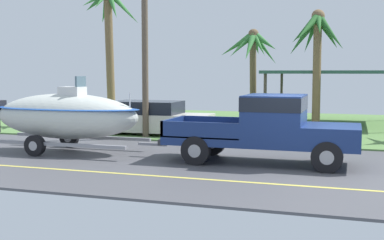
{
  "coord_description": "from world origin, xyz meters",
  "views": [
    {
      "loc": [
        1.17,
        -13.06,
        2.55
      ],
      "look_at": [
        -3.7,
        1.96,
        1.03
      ],
      "focal_mm": 46.94,
      "sensor_mm": 36.0,
      "label": 1
    }
  ],
  "objects_px": {
    "carport_awning": "(334,73)",
    "utility_pole": "(145,32)",
    "palm_tree_near_right": "(109,21)",
    "palm_tree_far_right": "(251,50)",
    "parked_sedan_far": "(152,119)",
    "palm_tree_far_left": "(317,39)",
    "boat_on_trailer": "(66,116)",
    "pickup_truck_towing": "(273,126)"
  },
  "relations": [
    {
      "from": "pickup_truck_towing",
      "to": "utility_pole",
      "type": "relative_size",
      "value": 0.71
    },
    {
      "from": "palm_tree_near_right",
      "to": "palm_tree_far_left",
      "type": "bearing_deg",
      "value": 3.21
    },
    {
      "from": "palm_tree_far_right",
      "to": "boat_on_trailer",
      "type": "bearing_deg",
      "value": -105.88
    },
    {
      "from": "pickup_truck_towing",
      "to": "utility_pole",
      "type": "xyz_separation_m",
      "value": [
        -5.5,
        3.87,
        2.98
      ]
    },
    {
      "from": "parked_sedan_far",
      "to": "carport_awning",
      "type": "distance_m",
      "value": 9.48
    },
    {
      "from": "parked_sedan_far",
      "to": "palm_tree_far_left",
      "type": "height_order",
      "value": "palm_tree_far_left"
    },
    {
      "from": "parked_sedan_far",
      "to": "boat_on_trailer",
      "type": "bearing_deg",
      "value": -101.46
    },
    {
      "from": "boat_on_trailer",
      "to": "utility_pole",
      "type": "xyz_separation_m",
      "value": [
        1.09,
        3.87,
        2.87
      ]
    },
    {
      "from": "pickup_truck_towing",
      "to": "palm_tree_far_left",
      "type": "xyz_separation_m",
      "value": [
        0.53,
        8.15,
        2.88
      ]
    },
    {
      "from": "palm_tree_far_right",
      "to": "utility_pole",
      "type": "height_order",
      "value": "utility_pole"
    },
    {
      "from": "carport_awning",
      "to": "palm_tree_far_right",
      "type": "xyz_separation_m",
      "value": [
        -4.25,
        1.19,
        1.18
      ]
    },
    {
      "from": "boat_on_trailer",
      "to": "palm_tree_far_left",
      "type": "xyz_separation_m",
      "value": [
        7.13,
        8.15,
        2.77
      ]
    },
    {
      "from": "boat_on_trailer",
      "to": "pickup_truck_towing",
      "type": "bearing_deg",
      "value": 0.0
    },
    {
      "from": "palm_tree_far_right",
      "to": "palm_tree_near_right",
      "type": "bearing_deg",
      "value": -141.0
    },
    {
      "from": "boat_on_trailer",
      "to": "palm_tree_far_left",
      "type": "distance_m",
      "value": 11.18
    },
    {
      "from": "boat_on_trailer",
      "to": "palm_tree_far_left",
      "type": "relative_size",
      "value": 1.19
    },
    {
      "from": "palm_tree_near_right",
      "to": "palm_tree_far_right",
      "type": "xyz_separation_m",
      "value": [
        5.82,
        4.71,
        -1.27
      ]
    },
    {
      "from": "palm_tree_far_left",
      "to": "utility_pole",
      "type": "relative_size",
      "value": 0.67
    },
    {
      "from": "parked_sedan_far",
      "to": "palm_tree_near_right",
      "type": "relative_size",
      "value": 0.71
    },
    {
      "from": "parked_sedan_far",
      "to": "palm_tree_near_right",
      "type": "height_order",
      "value": "palm_tree_near_right"
    },
    {
      "from": "pickup_truck_towing",
      "to": "palm_tree_far_left",
      "type": "relative_size",
      "value": 1.07
    },
    {
      "from": "palm_tree_near_right",
      "to": "palm_tree_far_right",
      "type": "bearing_deg",
      "value": 39.0
    },
    {
      "from": "pickup_truck_towing",
      "to": "carport_awning",
      "type": "relative_size",
      "value": 0.9
    },
    {
      "from": "pickup_truck_towing",
      "to": "palm_tree_far_right",
      "type": "height_order",
      "value": "palm_tree_far_right"
    },
    {
      "from": "carport_awning",
      "to": "palm_tree_far_right",
      "type": "height_order",
      "value": "palm_tree_far_right"
    },
    {
      "from": "palm_tree_far_right",
      "to": "utility_pole",
      "type": "bearing_deg",
      "value": -105.92
    },
    {
      "from": "palm_tree_near_right",
      "to": "utility_pole",
      "type": "bearing_deg",
      "value": -47.79
    },
    {
      "from": "boat_on_trailer",
      "to": "parked_sedan_far",
      "type": "distance_m",
      "value": 4.91
    },
    {
      "from": "boat_on_trailer",
      "to": "carport_awning",
      "type": "relative_size",
      "value": 1.0
    },
    {
      "from": "boat_on_trailer",
      "to": "palm_tree_near_right",
      "type": "height_order",
      "value": "palm_tree_near_right"
    },
    {
      "from": "parked_sedan_far",
      "to": "palm_tree_far_right",
      "type": "distance_m",
      "value": 8.51
    },
    {
      "from": "pickup_truck_towing",
      "to": "parked_sedan_far",
      "type": "xyz_separation_m",
      "value": [
        -5.62,
        4.79,
        -0.38
      ]
    },
    {
      "from": "carport_awning",
      "to": "utility_pole",
      "type": "bearing_deg",
      "value": -132.47
    },
    {
      "from": "pickup_truck_towing",
      "to": "palm_tree_near_right",
      "type": "height_order",
      "value": "palm_tree_near_right"
    },
    {
      "from": "parked_sedan_far",
      "to": "palm_tree_far_right",
      "type": "bearing_deg",
      "value": 71.41
    },
    {
      "from": "boat_on_trailer",
      "to": "parked_sedan_far",
      "type": "xyz_separation_m",
      "value": [
        0.97,
        4.79,
        -0.49
      ]
    },
    {
      "from": "palm_tree_far_left",
      "to": "palm_tree_far_right",
      "type": "height_order",
      "value": "palm_tree_far_left"
    },
    {
      "from": "carport_awning",
      "to": "palm_tree_far_left",
      "type": "distance_m",
      "value": 3.39
    },
    {
      "from": "pickup_truck_towing",
      "to": "boat_on_trailer",
      "type": "bearing_deg",
      "value": -180.0
    },
    {
      "from": "palm_tree_far_right",
      "to": "utility_pole",
      "type": "xyz_separation_m",
      "value": [
        -2.41,
        -8.47,
        0.36
      ]
    },
    {
      "from": "parked_sedan_far",
      "to": "palm_tree_far_right",
      "type": "height_order",
      "value": "palm_tree_far_right"
    },
    {
      "from": "parked_sedan_far",
      "to": "palm_tree_far_left",
      "type": "distance_m",
      "value": 7.73
    }
  ]
}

